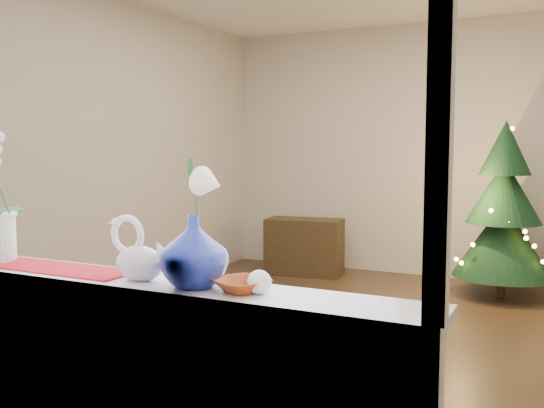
% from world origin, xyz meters
% --- Properties ---
extents(ground, '(5.00, 5.00, 0.00)m').
position_xyz_m(ground, '(0.00, 0.00, 0.00)').
color(ground, '#352316').
rests_on(ground, ground).
extents(wall_back, '(4.50, 0.10, 2.70)m').
position_xyz_m(wall_back, '(0.00, 2.50, 1.35)').
color(wall_back, '#BDB5A5').
rests_on(wall_back, ground).
extents(wall_front, '(4.50, 0.10, 2.70)m').
position_xyz_m(wall_front, '(0.00, -2.50, 1.35)').
color(wall_front, '#BDB5A5').
rests_on(wall_front, ground).
extents(wall_left, '(0.10, 5.00, 2.70)m').
position_xyz_m(wall_left, '(-2.25, 0.00, 1.35)').
color(wall_left, '#BDB5A5').
rests_on(wall_left, ground).
extents(windowsill, '(2.20, 0.26, 0.04)m').
position_xyz_m(windowsill, '(0.00, -2.37, 0.90)').
color(windowsill, white).
rests_on(windowsill, window_apron).
extents(window_frame, '(2.22, 0.06, 1.60)m').
position_xyz_m(window_frame, '(0.00, -2.47, 1.70)').
color(window_frame, white).
rests_on(window_frame, windowsill).
extents(runner, '(0.70, 0.20, 0.01)m').
position_xyz_m(runner, '(-0.38, -2.37, 0.92)').
color(runner, maroon).
rests_on(runner, windowsill).
extents(swan, '(0.27, 0.19, 0.21)m').
position_xyz_m(swan, '(0.05, -2.39, 1.03)').
color(swan, silver).
rests_on(swan, windowsill).
extents(blue_vase, '(0.32, 0.32, 0.27)m').
position_xyz_m(blue_vase, '(0.28, -2.39, 1.06)').
color(blue_vase, navy).
rests_on(blue_vase, windowsill).
extents(lily, '(0.15, 0.09, 0.21)m').
position_xyz_m(lily, '(0.28, -2.39, 1.30)').
color(lily, white).
rests_on(lily, blue_vase).
extents(paperweight, '(0.09, 0.09, 0.08)m').
position_xyz_m(paperweight, '(0.52, -2.38, 0.96)').
color(paperweight, white).
rests_on(paperweight, windowsill).
extents(amber_dish, '(0.19, 0.19, 0.04)m').
position_xyz_m(amber_dish, '(0.45, -2.38, 0.94)').
color(amber_dish, '#8D310E').
rests_on(amber_dish, windowsill).
extents(xmas_tree, '(1.09, 1.09, 1.63)m').
position_xyz_m(xmas_tree, '(0.84, 1.88, 0.82)').
color(xmas_tree, black).
rests_on(xmas_tree, ground).
extents(side_table, '(0.86, 0.51, 0.61)m').
position_xyz_m(side_table, '(-1.20, 1.98, 0.30)').
color(side_table, black).
rests_on(side_table, ground).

